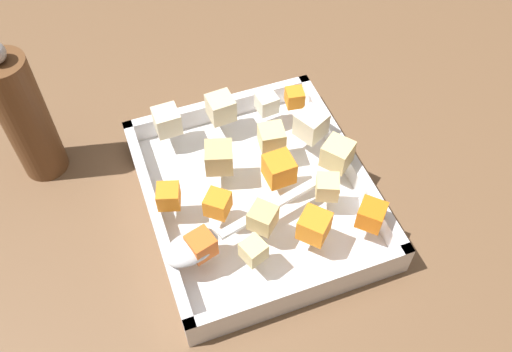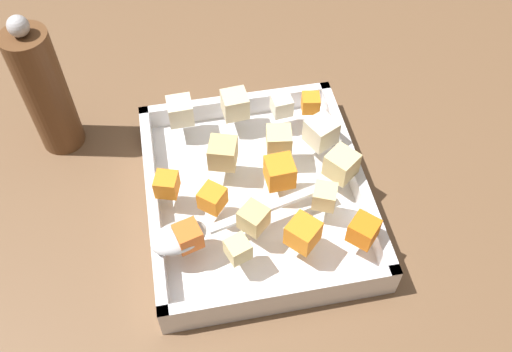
# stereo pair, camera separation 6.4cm
# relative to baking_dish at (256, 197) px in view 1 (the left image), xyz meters

# --- Properties ---
(ground_plane) EXTENTS (4.00, 4.00, 0.00)m
(ground_plane) POSITION_rel_baking_dish_xyz_m (-0.01, 0.01, -0.01)
(ground_plane) COLOR brown
(baking_dish) EXTENTS (0.29, 0.25, 0.04)m
(baking_dish) POSITION_rel_baking_dish_xyz_m (0.00, 0.00, 0.00)
(baking_dish) COLOR silver
(baking_dish) RESTS_ON ground_plane
(carrot_chunk_near_right) EXTENTS (0.04, 0.04, 0.03)m
(carrot_chunk_near_right) POSITION_rel_baking_dish_xyz_m (0.02, -0.05, 0.04)
(carrot_chunk_near_right) COLOR orange
(carrot_chunk_near_right) RESTS_ON baking_dish
(carrot_chunk_near_left) EXTENTS (0.03, 0.03, 0.02)m
(carrot_chunk_near_left) POSITION_rel_baking_dish_xyz_m (-0.01, -0.10, 0.04)
(carrot_chunk_near_left) COLOR orange
(carrot_chunk_near_left) RESTS_ON baking_dish
(carrot_chunk_corner_se) EXTENTS (0.04, 0.04, 0.03)m
(carrot_chunk_corner_se) POSITION_rel_baking_dish_xyz_m (0.09, 0.03, 0.05)
(carrot_chunk_corner_se) COLOR orange
(carrot_chunk_corner_se) RESTS_ON baking_dish
(carrot_chunk_far_right) EXTENTS (0.04, 0.04, 0.03)m
(carrot_chunk_far_right) POSITION_rel_baking_dish_xyz_m (0.10, 0.10, 0.04)
(carrot_chunk_far_right) COLOR orange
(carrot_chunk_far_right) RESTS_ON baking_dish
(carrot_chunk_far_left) EXTENTS (0.03, 0.03, 0.02)m
(carrot_chunk_far_left) POSITION_rel_baking_dish_xyz_m (-0.10, 0.09, 0.04)
(carrot_chunk_far_left) COLOR orange
(carrot_chunk_far_left) RESTS_ON baking_dish
(carrot_chunk_corner_sw) EXTENTS (0.03, 0.03, 0.03)m
(carrot_chunk_corner_sw) POSITION_rel_baking_dish_xyz_m (0.07, -0.09, 0.04)
(carrot_chunk_corner_sw) COLOR orange
(carrot_chunk_corner_sw) RESTS_ON baking_dish
(carrot_chunk_heap_top) EXTENTS (0.03, 0.03, 0.03)m
(carrot_chunk_heap_top) POSITION_rel_baking_dish_xyz_m (0.00, 0.03, 0.05)
(carrot_chunk_heap_top) COLOR orange
(carrot_chunk_heap_top) RESTS_ON baking_dish
(potato_chunk_rim_edge) EXTENTS (0.03, 0.03, 0.03)m
(potato_chunk_rim_edge) POSITION_rel_baking_dish_xyz_m (-0.04, 0.04, 0.05)
(potato_chunk_rim_edge) COLOR #E0CC89
(potato_chunk_rim_edge) RESTS_ON baking_dish
(potato_chunk_corner_ne) EXTENTS (0.04, 0.04, 0.03)m
(potato_chunk_corner_ne) POSITION_rel_baking_dish_xyz_m (-0.04, -0.03, 0.05)
(potato_chunk_corner_ne) COLOR tan
(potato_chunk_corner_ne) RESTS_ON baking_dish
(potato_chunk_corner_nw) EXTENTS (0.03, 0.03, 0.03)m
(potato_chunk_corner_nw) POSITION_rel_baking_dish_xyz_m (0.04, 0.07, 0.04)
(potato_chunk_corner_nw) COLOR #E0CC89
(potato_chunk_corner_nw) RESTS_ON baking_dish
(potato_chunk_near_spoon) EXTENTS (0.03, 0.03, 0.02)m
(potato_chunk_near_spoon) POSITION_rel_baking_dish_xyz_m (0.09, -0.04, 0.04)
(potato_chunk_near_spoon) COLOR #E0CC89
(potato_chunk_near_spoon) RESTS_ON baking_dish
(potato_chunk_mid_right) EXTENTS (0.03, 0.03, 0.03)m
(potato_chunk_mid_right) POSITION_rel_baking_dish_xyz_m (-0.11, -0.01, 0.05)
(potato_chunk_mid_right) COLOR beige
(potato_chunk_mid_right) RESTS_ON baking_dish
(potato_chunk_back_center) EXTENTS (0.04, 0.04, 0.03)m
(potato_chunk_back_center) POSITION_rel_baking_dish_xyz_m (0.06, -0.01, 0.04)
(potato_chunk_back_center) COLOR tan
(potato_chunk_back_center) RESTS_ON baking_dish
(potato_chunk_under_handle) EXTENTS (0.03, 0.03, 0.03)m
(potato_chunk_under_handle) POSITION_rel_baking_dish_xyz_m (-0.11, -0.07, 0.05)
(potato_chunk_under_handle) COLOR beige
(potato_chunk_under_handle) RESTS_ON baking_dish
(potato_chunk_front_center) EXTENTS (0.04, 0.04, 0.03)m
(potato_chunk_front_center) POSITION_rel_baking_dish_xyz_m (0.01, 0.10, 0.05)
(potato_chunk_front_center) COLOR #E0CC89
(potato_chunk_front_center) RESTS_ON baking_dish
(parsnip_chunk_center) EXTENTS (0.04, 0.04, 0.03)m
(parsnip_chunk_center) POSITION_rel_baking_dish_xyz_m (-0.05, 0.09, 0.05)
(parsnip_chunk_center) COLOR beige
(parsnip_chunk_center) RESTS_ON baking_dish
(parsnip_chunk_heap_side) EXTENTS (0.03, 0.03, 0.02)m
(parsnip_chunk_heap_side) POSITION_rel_baking_dish_xyz_m (-0.10, 0.05, 0.04)
(parsnip_chunk_heap_side) COLOR silver
(parsnip_chunk_heap_side) RESTS_ON baking_dish
(serving_spoon) EXTENTS (0.07, 0.21, 0.02)m
(serving_spoon) POSITION_rel_baking_dish_xyz_m (0.06, -0.08, 0.04)
(serving_spoon) COLOR silver
(serving_spoon) RESTS_ON baking_dish
(pepper_mill) EXTENTS (0.05, 0.05, 0.20)m
(pepper_mill) POSITION_rel_baking_dish_xyz_m (-0.15, -0.23, 0.08)
(pepper_mill) COLOR brown
(pepper_mill) RESTS_ON ground_plane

